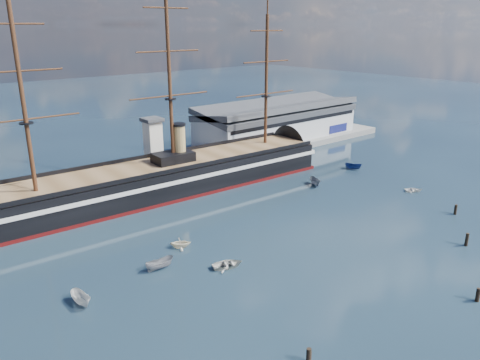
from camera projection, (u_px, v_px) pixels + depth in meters
ground at (218, 214)px, 106.52m from camera, size 600.00×600.00×0.00m
quay at (171, 170)px, 138.79m from camera, size 180.00×18.00×2.00m
warehouse at (278, 121)px, 168.43m from camera, size 63.00×21.00×11.60m
quay_tower at (153, 144)px, 129.26m from camera, size 5.00×5.00×15.00m
warship at (162, 179)px, 118.25m from camera, size 113.24×20.44×53.94m
motorboat_a at (82, 305)px, 72.19m from camera, size 6.19×2.49×2.44m
motorboat_b at (228, 267)px, 83.30m from camera, size 2.37×3.76×1.63m
motorboat_c at (315, 185)px, 125.59m from camera, size 6.66×4.99×2.52m
motorboat_d at (181, 248)px, 90.57m from camera, size 5.78×6.92×2.36m
motorboat_e at (413, 192)px, 121.04m from camera, size 2.52×2.88×1.29m
motorboat_f at (353, 169)px, 139.71m from camera, size 6.04×4.32×2.28m
motorboat_g at (160, 269)px, 82.64m from camera, size 3.00×6.35×2.45m
piling_near_mid at (477, 301)px, 73.05m from camera, size 0.64×0.64×2.99m
piling_near_right at (466, 246)px, 91.36m from camera, size 0.64×0.64×3.36m
piling_far_right at (455, 214)px, 106.50m from camera, size 0.64×0.64×3.05m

